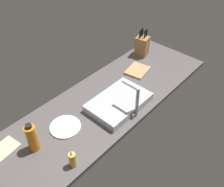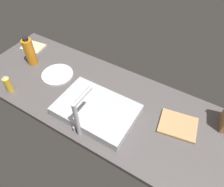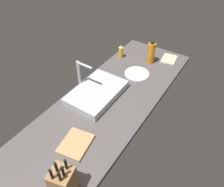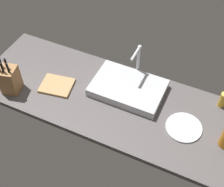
% 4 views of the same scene
% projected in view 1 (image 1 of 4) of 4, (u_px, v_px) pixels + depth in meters
% --- Properties ---
extents(countertop_slab, '(1.99, 0.66, 0.04)m').
position_uv_depth(countertop_slab, '(110.00, 99.00, 2.04)').
color(countertop_slab, '#514C4C').
rests_on(countertop_slab, ground).
extents(sink_basin, '(0.48, 0.32, 0.06)m').
position_uv_depth(sink_basin, '(119.00, 102.00, 1.94)').
color(sink_basin, '#B7BABF').
rests_on(sink_basin, countertop_slab).
extents(faucet, '(0.06, 0.15, 0.27)m').
position_uv_depth(faucet, '(135.00, 99.00, 1.78)').
color(faucet, '#B7BABF').
rests_on(faucet, countertop_slab).
extents(knife_block, '(0.14, 0.14, 0.27)m').
position_uv_depth(knife_block, '(142.00, 46.00, 2.46)').
color(knife_block, '#9E7042').
rests_on(knife_block, countertop_slab).
extents(cutting_board, '(0.24, 0.21, 0.02)m').
position_uv_depth(cutting_board, '(138.00, 70.00, 2.30)').
color(cutting_board, tan).
rests_on(cutting_board, countertop_slab).
extents(soap_bottle, '(0.05, 0.05, 0.14)m').
position_uv_depth(soap_bottle, '(72.00, 159.00, 1.52)').
color(soap_bottle, gold).
rests_on(soap_bottle, countertop_slab).
extents(water_bottle, '(0.07, 0.07, 0.22)m').
position_uv_depth(water_bottle, '(32.00, 138.00, 1.59)').
color(water_bottle, orange).
rests_on(water_bottle, countertop_slab).
extents(dinner_plate, '(0.22, 0.22, 0.01)m').
position_uv_depth(dinner_plate, '(65.00, 127.00, 1.79)').
color(dinner_plate, white).
rests_on(dinner_plate, countertop_slab).
extents(dish_towel, '(0.19, 0.15, 0.01)m').
position_uv_depth(dish_towel, '(4.00, 149.00, 1.64)').
color(dish_towel, beige).
rests_on(dish_towel, countertop_slab).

